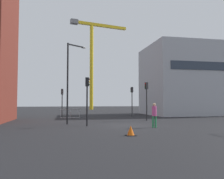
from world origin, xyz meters
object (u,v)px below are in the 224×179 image
(traffic_cone_on_verge, at_px, (131,131))
(pedestrian_walking, at_px, (154,113))
(streetlamp_tall, at_px, (70,76))
(traffic_light_far, at_px, (87,93))
(traffic_light_crosswalk, at_px, (62,98))
(construction_crane, at_px, (92,52))
(traffic_light_median, at_px, (147,95))
(traffic_light_verge, at_px, (132,97))

(traffic_cone_on_verge, bearing_deg, pedestrian_walking, 52.00)
(streetlamp_tall, distance_m, pedestrian_walking, 7.95)
(traffic_light_far, height_order, traffic_light_crosswalk, traffic_light_far)
(construction_crane, xyz_separation_m, traffic_light_crosswalk, (-6.90, -28.07, -11.97))
(traffic_light_median, distance_m, traffic_light_far, 7.83)
(pedestrian_walking, bearing_deg, construction_crane, 90.01)
(streetlamp_tall, xyz_separation_m, pedestrian_walking, (6.11, -4.03, -3.12))
(streetlamp_tall, height_order, traffic_cone_on_verge, streetlamp_tall)
(traffic_light_median, xyz_separation_m, pedestrian_walking, (-1.69, -6.44, -1.57))
(traffic_light_far, bearing_deg, pedestrian_walking, -23.11)
(streetlamp_tall, relative_size, traffic_light_crosswalk, 1.99)
(construction_crane, relative_size, traffic_light_far, 5.72)
(traffic_light_median, xyz_separation_m, traffic_light_crosswalk, (-8.59, 7.06, -0.23))
(traffic_light_median, bearing_deg, pedestrian_walking, -104.66)
(streetlamp_tall, distance_m, traffic_light_verge, 12.41)
(construction_crane, distance_m, streetlamp_tall, 39.37)
(streetlamp_tall, xyz_separation_m, traffic_light_verge, (8.18, 9.19, -1.59))
(traffic_light_crosswalk, bearing_deg, traffic_light_verge, -1.81)
(traffic_light_far, height_order, pedestrian_walking, traffic_light_far)
(traffic_light_crosswalk, bearing_deg, pedestrian_walking, -62.91)
(traffic_light_far, height_order, traffic_cone_on_verge, traffic_light_far)
(streetlamp_tall, height_order, traffic_light_verge, streetlamp_tall)
(traffic_light_crosswalk, bearing_deg, traffic_light_median, -39.41)
(streetlamp_tall, distance_m, traffic_light_crosswalk, 9.67)
(traffic_cone_on_verge, bearing_deg, traffic_light_median, 65.84)
(traffic_light_far, bearing_deg, traffic_light_median, 34.09)
(construction_crane, bearing_deg, pedestrian_walking, -89.99)
(streetlamp_tall, bearing_deg, pedestrian_walking, -33.39)
(construction_crane, bearing_deg, traffic_light_crosswalk, -103.80)
(traffic_light_verge, xyz_separation_m, traffic_cone_on_verge, (-4.90, -16.83, -2.33))
(construction_crane, bearing_deg, streetlamp_tall, -99.24)
(traffic_light_verge, bearing_deg, traffic_light_far, -121.62)
(construction_crane, bearing_deg, traffic_cone_on_verge, -93.57)
(traffic_light_verge, relative_size, traffic_light_crosswalk, 1.09)
(streetlamp_tall, bearing_deg, traffic_cone_on_verge, -66.76)
(traffic_light_verge, bearing_deg, traffic_light_median, -93.27)
(pedestrian_walking, distance_m, traffic_cone_on_verge, 4.66)
(traffic_light_far, relative_size, pedestrian_walking, 2.12)
(construction_crane, xyz_separation_m, traffic_cone_on_verge, (-2.82, -45.19, -14.10))
(construction_crane, relative_size, traffic_light_median, 5.62)
(traffic_light_far, bearing_deg, traffic_cone_on_verge, -70.79)
(traffic_light_crosswalk, xyz_separation_m, traffic_cone_on_verge, (4.08, -17.12, -2.13))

